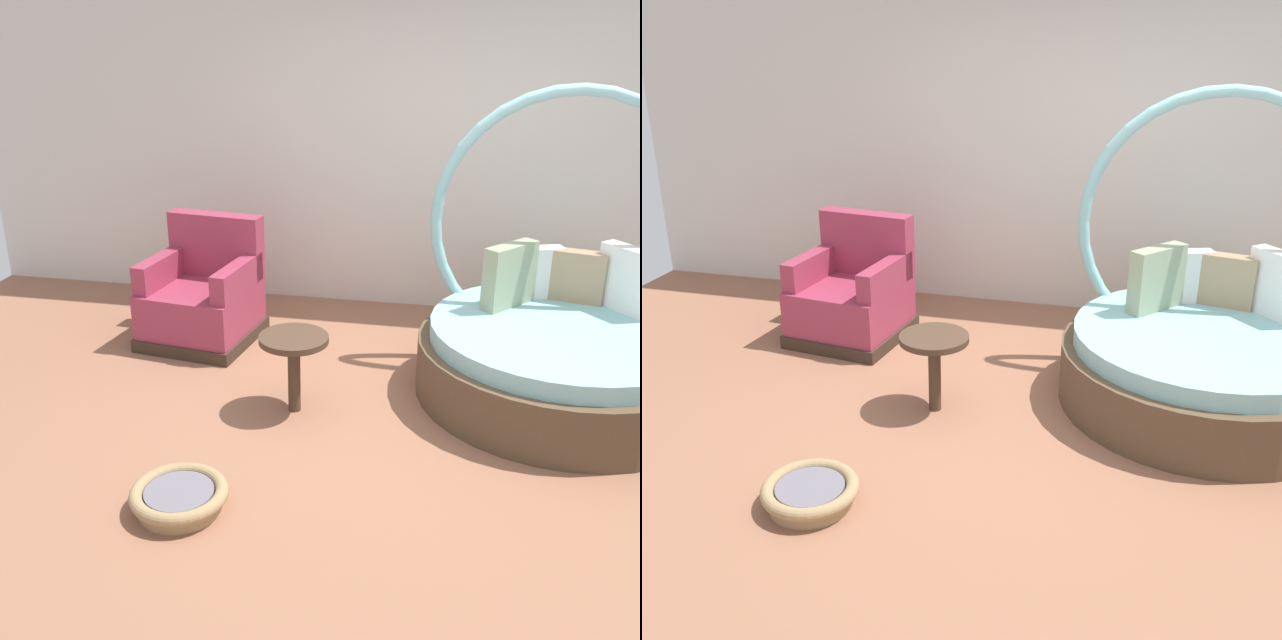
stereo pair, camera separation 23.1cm
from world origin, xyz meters
TOP-DOWN VIEW (x-y plane):
  - ground_plane at (0.00, 0.00)m, footprint 8.00×8.00m
  - back_wall at (0.00, 2.29)m, footprint 8.00×0.12m
  - round_daybed at (1.03, 0.81)m, footprint 1.88×1.88m
  - red_armchair at (-1.60, 1.17)m, footprint 0.90×0.90m
  - pet_basket at (-0.98, -0.95)m, footprint 0.51×0.51m
  - side_table at (-0.64, 0.18)m, footprint 0.44×0.44m

SIDE VIEW (x-z plane):
  - ground_plane at x=0.00m, z-range -0.02..0.00m
  - pet_basket at x=-0.98m, z-range 0.01..0.14m
  - red_armchair at x=-1.60m, z-range -0.14..0.80m
  - round_daybed at x=1.03m, z-range -0.62..1.36m
  - side_table at x=-0.64m, z-range 0.17..0.69m
  - back_wall at x=0.00m, z-range 0.00..3.20m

